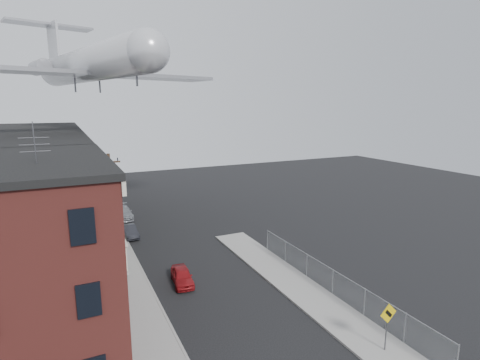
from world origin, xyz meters
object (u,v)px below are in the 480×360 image
object	(u,v)px
car_near	(182,276)
car_far	(123,212)
airplane	(87,64)
warning_sign	(388,320)
utility_pole	(112,205)
street_tree	(104,194)
car_mid	(129,231)

from	to	relation	value
car_near	car_far	bearing A→B (deg)	101.22
car_near	airplane	world-z (taller)	airplane
warning_sign	utility_pole	distance (m)	22.25
car_near	utility_pole	bearing A→B (deg)	125.87
street_tree	car_near	world-z (taller)	street_tree
airplane	car_mid	bearing A→B (deg)	-59.49
utility_pole	street_tree	world-z (taller)	utility_pole
car_mid	airplane	size ratio (longest dim) A/B	0.13
utility_pole	street_tree	xyz separation A→B (m)	(0.33, 9.92, -1.22)
car_near	car_far	world-z (taller)	car_far
car_mid	street_tree	bearing A→B (deg)	104.68
street_tree	car_near	bearing A→B (deg)	-78.32
utility_pole	car_far	world-z (taller)	utility_pole
street_tree	airplane	size ratio (longest dim) A/B	0.19
airplane	utility_pole	bearing A→B (deg)	-87.55
warning_sign	utility_pole	size ratio (longest dim) A/B	0.31
car_near	car_mid	size ratio (longest dim) A/B	0.96
utility_pole	car_mid	xyz separation A→B (m)	(2.00, 4.92, -4.09)
warning_sign	airplane	xyz separation A→B (m)	(-11.58, 27.99, 14.83)
utility_pole	airplane	xyz separation A→B (m)	(-0.38, 8.97, 12.04)
warning_sign	street_tree	bearing A→B (deg)	110.58
car_far	utility_pole	bearing A→B (deg)	-101.26
utility_pole	airplane	bearing A→B (deg)	92.45
street_tree	car_near	xyz separation A→B (m)	(3.47, -16.80, -2.87)
warning_sign	car_near	distance (m)	14.28
airplane	car_far	bearing A→B (deg)	44.23
car_mid	car_near	bearing A→B (deg)	-85.14
utility_pole	street_tree	distance (m)	10.00
airplane	warning_sign	bearing A→B (deg)	-67.52
car_far	airplane	world-z (taller)	airplane
car_far	street_tree	bearing A→B (deg)	-139.34
utility_pole	car_far	xyz separation A→B (m)	(2.41, 11.69, -4.00)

